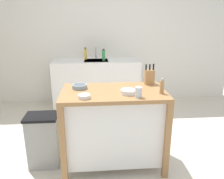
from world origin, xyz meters
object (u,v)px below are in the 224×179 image
bowl_stoneware_deep (128,92)px  bowl_ceramic_small (84,96)px  trash_bin (44,140)px  bottle_hand_soap (85,54)px  kitchen_island (113,124)px  bowl_ceramic_wide (80,86)px  sink_faucet (96,53)px  knife_block (149,77)px  drinking_cup (138,92)px  pepper_grinder (162,86)px  bottle_dish_soap (104,55)px

bowl_stoneware_deep → bowl_ceramic_small: (-0.45, -0.09, -0.00)m
trash_bin → bottle_hand_soap: bottle_hand_soap is taller
kitchen_island → bowl_ceramic_small: bearing=-145.5°
bowl_ceramic_wide → sink_faucet: size_ratio=0.75×
bowl_ceramic_wide → trash_bin: size_ratio=0.26×
knife_block → drinking_cup: size_ratio=2.29×
kitchen_island → bowl_stoneware_deep: bearing=-39.5°
drinking_cup → pepper_grinder: (0.26, 0.10, 0.02)m
kitchen_island → sink_faucet: size_ratio=5.15×
drinking_cup → bowl_ceramic_small: bearing=178.1°
bowl_ceramic_small → bottle_hand_soap: bearing=91.4°
pepper_grinder → bowl_ceramic_small: bearing=-174.2°
kitchen_island → knife_block: size_ratio=4.67×
drinking_cup → kitchen_island: bearing=135.0°
bowl_ceramic_small → bottle_hand_soap: size_ratio=0.54×
bowl_ceramic_wide → sink_faucet: bearing=83.9°
bowl_ceramic_wide → sink_faucet: sink_faucet is taller
trash_bin → bowl_stoneware_deep: bearing=-9.4°
bowl_ceramic_small → trash_bin: (-0.50, 0.25, -0.61)m
drinking_cup → bottle_dish_soap: (-0.25, 2.10, 0.04)m
bowl_ceramic_small → pepper_grinder: (0.80, 0.08, 0.06)m
kitchen_island → bowl_stoneware_deep: 0.46m
knife_block → bowl_ceramic_wide: (-0.82, -0.12, -0.06)m
pepper_grinder → trash_bin: size_ratio=0.26×
knife_block → bowl_ceramic_small: (-0.75, -0.44, -0.07)m
bowl_ceramic_wide → sink_faucet: 1.95m
drinking_cup → pepper_grinder: size_ratio=0.64×
pepper_grinder → bowl_stoneware_deep: bearing=178.1°
kitchen_island → bowl_stoneware_deep: (0.14, -0.12, 0.43)m
pepper_grinder → bottle_dish_soap: size_ratio=0.78×
drinking_cup → trash_bin: bearing=165.5°
bottle_hand_soap → bottle_dish_soap: 0.35m
bowl_ceramic_small → bottle_dish_soap: bearing=82.1°
drinking_cup → sink_faucet: size_ratio=0.48×
bowl_ceramic_wide → bowl_stoneware_deep: same height
kitchen_island → trash_bin: 0.83m
knife_block → bowl_stoneware_deep: 0.46m
bowl_stoneware_deep → bottle_dish_soap: bottle_dish_soap is taller
bowl_ceramic_wide → bowl_stoneware_deep: 0.56m
bowl_ceramic_wide → pepper_grinder: size_ratio=1.00×
bowl_stoneware_deep → sink_faucet: bearing=98.0°
bowl_ceramic_wide → bottle_dish_soap: size_ratio=0.78×
knife_block → drinking_cup: (-0.22, -0.46, -0.04)m
knife_block → bowl_ceramic_wide: size_ratio=1.47×
drinking_cup → bottle_hand_soap: 2.27m
bottle_dish_soap → pepper_grinder: bearing=-75.6°
bowl_stoneware_deep → bowl_ceramic_small: bearing=-168.3°
kitchen_island → knife_block: bearing=27.1°
bowl_ceramic_small → sink_faucet: 2.26m
bowl_ceramic_wide → bowl_stoneware_deep: bearing=-24.0°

